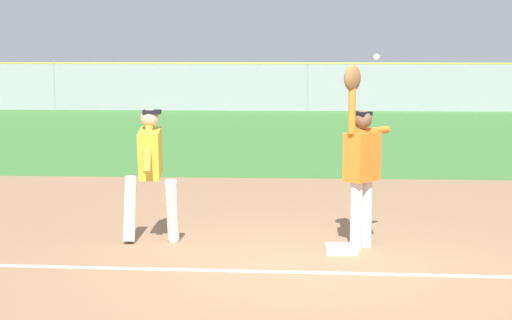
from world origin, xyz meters
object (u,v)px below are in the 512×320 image
(fielder, at_px, (361,159))
(parked_car_blue, at_px, (457,92))
(parked_car_tan, at_px, (76,90))
(baseball, at_px, (377,57))
(parked_car_black, at_px, (207,90))
(runner, at_px, (150,166))
(first_base, at_px, (341,249))
(parked_car_green, at_px, (333,91))

(fielder, distance_m, parked_car_blue, 27.53)
(fielder, bearing_deg, parked_car_tan, -28.38)
(baseball, xyz_separation_m, parked_car_tan, (-11.26, 27.72, -1.69))
(fielder, xyz_separation_m, parked_car_black, (-5.13, 27.54, -0.45))
(runner, relative_size, parked_car_black, 0.39)
(parked_car_black, relative_size, parked_car_blue, 0.97)
(baseball, distance_m, parked_car_tan, 29.97)
(parked_car_black, bearing_deg, parked_car_tan, 179.96)
(first_base, relative_size, parked_car_tan, 0.08)
(baseball, relative_size, parked_car_blue, 0.02)
(first_base, distance_m, parked_car_green, 27.44)
(fielder, xyz_separation_m, parked_car_green, (0.50, 27.20, -0.45))
(first_base, height_order, parked_car_blue, parked_car_blue)
(fielder, bearing_deg, parked_car_blue, -62.42)
(first_base, height_order, parked_car_black, parked_car_black)
(runner, height_order, parked_car_black, runner)
(fielder, distance_m, parked_car_tan, 29.76)
(parked_car_black, bearing_deg, baseball, -78.51)
(fielder, height_order, baseball, baseball)
(fielder, height_order, parked_car_green, fielder)
(runner, bearing_deg, first_base, -12.38)
(first_base, xyz_separation_m, fielder, (0.24, 0.22, 1.08))
(parked_car_green, relative_size, parked_car_blue, 0.99)
(runner, bearing_deg, baseball, -9.00)
(parked_car_tan, bearing_deg, first_base, -65.07)
(first_base, distance_m, baseball, 2.36)
(first_base, relative_size, runner, 0.22)
(first_base, bearing_deg, parked_car_tan, 111.32)
(fielder, xyz_separation_m, parked_car_tan, (-11.10, 27.61, -0.45))
(baseball, height_order, parked_car_black, baseball)
(parked_car_black, xyz_separation_m, parked_car_green, (5.63, -0.34, 0.00))
(fielder, relative_size, runner, 1.33)
(fielder, xyz_separation_m, parked_car_blue, (5.79, 26.91, -0.45))
(parked_car_black, bearing_deg, fielder, -78.79)
(parked_car_black, distance_m, parked_car_green, 5.64)
(baseball, height_order, parked_car_blue, baseball)
(parked_car_green, bearing_deg, parked_car_blue, -0.12)
(parked_car_tan, height_order, parked_car_black, same)
(first_base, distance_m, parked_car_black, 28.19)
(fielder, xyz_separation_m, runner, (-2.65, 0.15, -0.12))
(fielder, height_order, parked_car_black, fielder)
(first_base, xyz_separation_m, parked_car_black, (-4.89, 27.76, 0.63))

